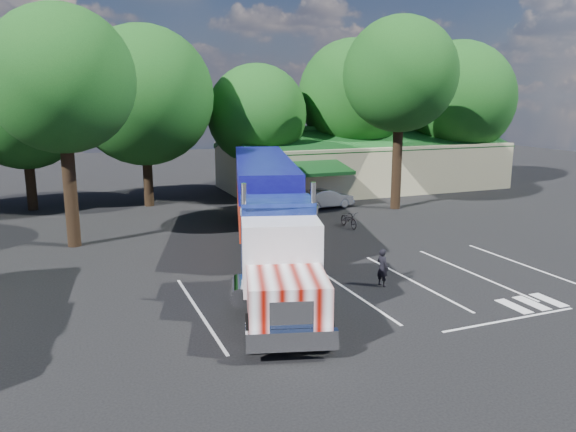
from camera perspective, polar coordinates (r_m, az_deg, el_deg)
name	(u,v)px	position (r m, az deg, el deg)	size (l,w,h in m)	color
ground	(294,254)	(29.09, 0.64, -3.90)	(120.00, 120.00, 0.00)	black
event_hall	(360,163)	(50.36, 7.36, 5.36)	(24.20, 14.12, 5.55)	tan
tree_row_b	(24,109)	(43.69, -25.27, 9.79)	(8.40, 8.40, 11.35)	black
tree_row_c	(144,96)	(42.41, -14.45, 11.74)	(10.00, 10.00, 13.05)	black
tree_row_d	(257,114)	(45.78, -3.18, 10.27)	(8.00, 8.00, 10.60)	black
tree_row_e	(354,95)	(49.84, 6.68, 12.08)	(9.60, 9.60, 12.90)	black
tree_row_f	(457,99)	(54.36, 16.78, 11.34)	(10.40, 10.40, 13.00)	black
tree_near_left	(61,80)	(31.84, -22.04, 12.67)	(7.60, 7.60, 12.65)	black
tree_near_right	(400,75)	(40.92, 11.35, 13.88)	(8.00, 8.00, 13.50)	black
semi_truck	(266,201)	(28.88, -2.20, 1.58)	(9.21, 23.02, 4.85)	black
woman	(382,268)	(24.42, 9.58, -5.18)	(0.60, 0.40, 1.65)	black
bicycle	(349,219)	(35.09, 6.21, -0.33)	(0.68, 1.95, 1.02)	black
silver_sedan	(325,199)	(41.00, 3.82, 1.78)	(1.49, 4.28, 1.41)	#AEB2B6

